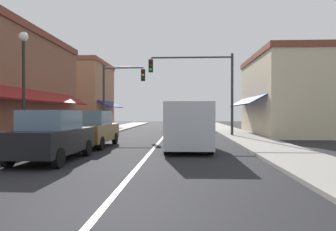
# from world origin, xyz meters

# --- Properties ---
(ground_plane) EXTENTS (80.00, 80.00, 0.00)m
(ground_plane) POSITION_xyz_m (0.00, 18.00, 0.00)
(ground_plane) COLOR black
(sidewalk_left) EXTENTS (2.60, 56.00, 0.12)m
(sidewalk_left) POSITION_xyz_m (-5.50, 18.00, 0.06)
(sidewalk_left) COLOR gray
(sidewalk_left) RESTS_ON ground
(sidewalk_right) EXTENTS (2.60, 56.00, 0.12)m
(sidewalk_right) POSITION_xyz_m (5.50, 18.00, 0.06)
(sidewalk_right) COLOR gray
(sidewalk_right) RESTS_ON ground
(lane_center_stripe) EXTENTS (0.14, 52.00, 0.01)m
(lane_center_stripe) POSITION_xyz_m (0.00, 18.00, 0.00)
(lane_center_stripe) COLOR silver
(lane_center_stripe) RESTS_ON ground
(storefront_right_block) EXTENTS (6.83, 10.20, 6.13)m
(storefront_right_block) POSITION_xyz_m (9.55, 20.00, 3.07)
(storefront_right_block) COLOR beige
(storefront_right_block) RESTS_ON ground
(storefront_far_left) EXTENTS (6.12, 8.20, 7.01)m
(storefront_far_left) POSITION_xyz_m (-9.20, 28.00, 3.51)
(storefront_far_left) COLOR #9E6B4C
(storefront_far_left) RESTS_ON ground
(parked_car_nearest_left) EXTENTS (1.83, 4.12, 1.77)m
(parked_car_nearest_left) POSITION_xyz_m (-3.15, 6.05, 0.88)
(parked_car_nearest_left) COLOR black
(parked_car_nearest_left) RESTS_ON ground
(parked_car_second_left) EXTENTS (1.83, 4.12, 1.77)m
(parked_car_second_left) POSITION_xyz_m (-3.07, 10.59, 0.88)
(parked_car_second_left) COLOR brown
(parked_car_second_left) RESTS_ON ground
(van_in_lane) EXTENTS (2.04, 5.20, 2.12)m
(van_in_lane) POSITION_xyz_m (1.60, 9.67, 1.15)
(van_in_lane) COLOR #B2B7BC
(van_in_lane) RESTS_ON ground
(traffic_signal_mast_arm) EXTENTS (5.94, 0.50, 5.83)m
(traffic_signal_mast_arm) POSITION_xyz_m (2.74, 17.50, 4.04)
(traffic_signal_mast_arm) COLOR #333333
(traffic_signal_mast_arm) RESTS_ON ground
(traffic_signal_left_corner) EXTENTS (3.34, 0.50, 5.42)m
(traffic_signal_left_corner) POSITION_xyz_m (-3.69, 19.41, 3.60)
(traffic_signal_left_corner) COLOR #333333
(traffic_signal_left_corner) RESTS_ON ground
(street_lamp_left_near) EXTENTS (0.36, 0.36, 4.84)m
(street_lamp_left_near) POSITION_xyz_m (-4.85, 7.38, 3.26)
(street_lamp_left_near) COLOR black
(street_lamp_left_near) RESTS_ON ground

